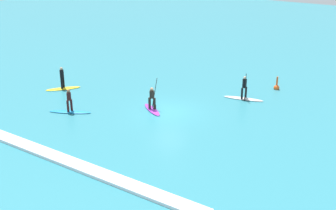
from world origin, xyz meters
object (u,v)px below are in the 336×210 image
Objects in this scene: surfer_on_yellow_board at (63,83)px; marker_buoy at (277,87)px; surfer_on_blue_board at (70,107)px; surfer_on_white_board at (244,93)px; surfer_on_purple_board at (152,104)px.

surfer_on_yellow_board reaches higher than marker_buoy.
marker_buoy is at bearing -156.35° from surfer_on_blue_board.
marker_buoy is (1.25, 3.72, -0.30)m from surfer_on_white_board.
surfer_on_purple_board is 5.92m from surfer_on_blue_board.
surfer_on_purple_board reaches higher than surfer_on_white_board.
surfer_on_purple_board reaches higher than surfer_on_yellow_board.
surfer_on_blue_board is 0.95× the size of surfer_on_white_board.
surfer_on_yellow_board is 0.91× the size of surfer_on_blue_board.
surfer_on_white_board is at bearing 151.11° from surfer_on_yellow_board.
surfer_on_purple_board is 2.07× the size of marker_buoy.
surfer_on_blue_board is at bearing -146.61° from surfer_on_white_board.
surfer_on_blue_board is 13.24m from surfer_on_white_board.
surfer_on_yellow_board is at bearing 34.97° from surfer_on_purple_board.
surfer_on_blue_board is 16.87m from marker_buoy.
surfer_on_purple_board reaches higher than marker_buoy.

